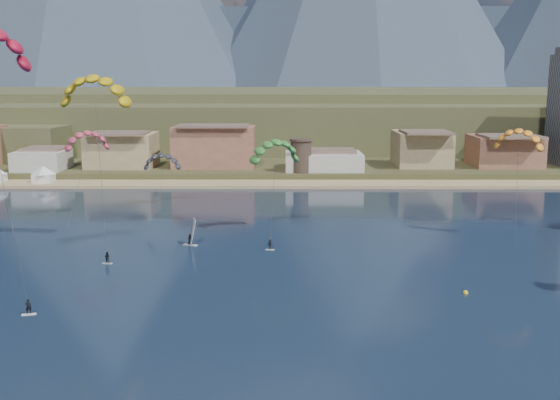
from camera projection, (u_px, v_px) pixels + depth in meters
name	position (u px, v px, depth m)	size (l,w,h in m)	color
ground	(279.00, 379.00, 58.19)	(2400.00, 2400.00, 0.00)	black
beach	(281.00, 184.00, 162.36)	(2200.00, 12.00, 0.90)	tan
land	(282.00, 106.00, 608.79)	(2200.00, 900.00, 4.00)	#4B4629
foothills	(334.00, 117.00, 285.01)	(940.00, 210.00, 18.00)	brown
town	(131.00, 146.00, 176.84)	(400.00, 24.00, 12.00)	silver
watchtower	(301.00, 155.00, 169.09)	(5.82, 5.82, 8.60)	#47382D
kitesurfer_yellow	(95.00, 86.00, 98.36)	(11.31, 11.82, 27.38)	silver
kitesurfer_green	(275.00, 148.00, 109.47)	(9.61, 14.66, 17.93)	silver
distant_kite_pink	(87.00, 137.00, 120.60)	(8.87, 7.44, 18.08)	#262626
distant_kite_dark	(162.00, 159.00, 134.27)	(7.99, 5.77, 13.07)	#262626
distant_kite_orange	(519.00, 136.00, 105.04)	(8.43, 7.25, 19.46)	#262626
windsurfer	(191.00, 237.00, 104.12)	(2.48, 2.69, 4.18)	silver
buoy	(466.00, 293.00, 81.08)	(0.62, 0.62, 0.62)	yellow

